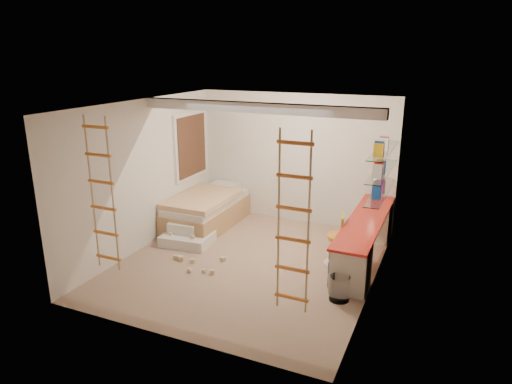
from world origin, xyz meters
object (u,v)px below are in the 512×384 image
at_px(swivel_chair, 341,247).
at_px(desk, 365,238).
at_px(bed, 207,210).
at_px(play_platform, 187,235).

bearing_deg(swivel_chair, desk, 46.69).
xyz_separation_m(bed, play_platform, (0.10, -0.91, -0.18)).
relative_size(swivel_chair, play_platform, 0.93).
distance_m(bed, swivel_chair, 2.96).
xyz_separation_m(bed, swivel_chair, (2.88, -0.70, -0.01)).
xyz_separation_m(swivel_chair, play_platform, (-2.78, -0.21, -0.17)).
bearing_deg(desk, swivel_chair, -133.31).
height_order(desk, swivel_chair, swivel_chair).
xyz_separation_m(desk, play_platform, (-3.10, -0.55, -0.25)).
distance_m(desk, swivel_chair, 0.47).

